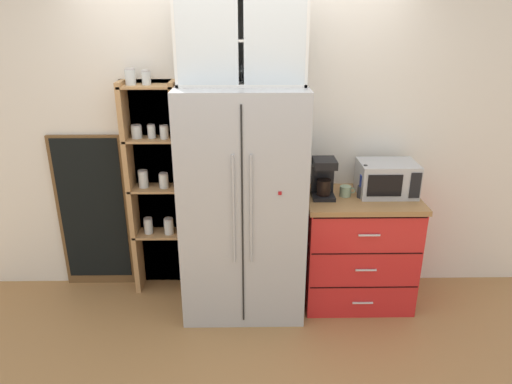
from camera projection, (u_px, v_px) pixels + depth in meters
ground_plane at (244, 302)px, 3.89m from camera, size 10.64×10.64×0.00m
wall_back_cream at (243, 141)px, 3.80m from camera, size 4.94×0.10×2.55m
refrigerator at (243, 203)px, 3.57m from camera, size 0.92×0.71×1.79m
pantry_shelf_column at (156, 185)px, 3.82m from camera, size 0.47×0.25×1.88m
counter_cabinet at (357, 249)px, 3.79m from camera, size 0.88×0.62×0.92m
microwave at (387, 178)px, 3.63m from camera, size 0.44×0.33×0.26m
coffee_maker at (323, 177)px, 3.57m from camera, size 0.17×0.20×0.31m
mug_sage at (346, 191)px, 3.62m from camera, size 0.12×0.09×0.08m
mug_charcoal at (363, 192)px, 3.59m from camera, size 0.12×0.09×0.09m
bottle_cobalt at (364, 183)px, 3.56m from camera, size 0.07×0.07×0.26m
upper_cabinet at (241, 40)px, 3.19m from camera, size 0.89×0.32×0.60m
chalkboard_menu at (94, 213)px, 3.93m from camera, size 0.60×0.04×1.35m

